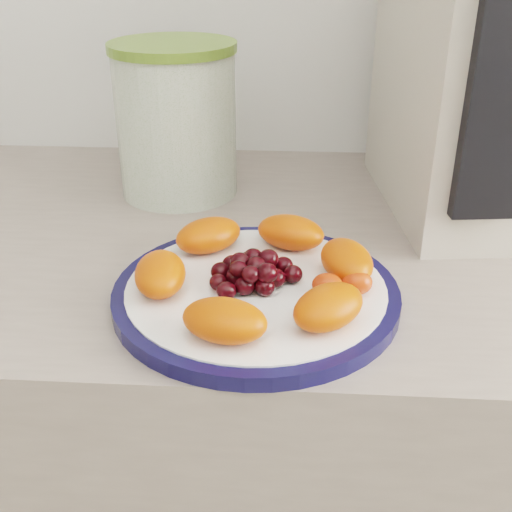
{
  "coord_description": "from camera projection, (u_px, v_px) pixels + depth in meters",
  "views": [
    {
      "loc": [
        -0.07,
        0.5,
        1.24
      ],
      "look_at": [
        -0.1,
        1.04,
        0.95
      ],
      "focal_mm": 45.0,
      "sensor_mm": 36.0,
      "label": 1
    }
  ],
  "objects": [
    {
      "name": "counter",
      "position": [
        331.0,
        496.0,
        0.98
      ],
      "size": [
        3.5,
        0.6,
        0.9
      ],
      "primitive_type": "cube",
      "color": "gray",
      "rests_on": "floor"
    },
    {
      "name": "cabinet_face",
      "position": [
        330.0,
        510.0,
        1.0
      ],
      "size": [
        3.48,
        0.58,
        0.84
      ],
      "primitive_type": "cube",
      "color": "#87674D",
      "rests_on": "floor"
    },
    {
      "name": "plate_rim",
      "position": [
        256.0,
        294.0,
        0.63
      ],
      "size": [
        0.28,
        0.28,
        0.01
      ],
      "primitive_type": "cylinder",
      "color": "#0E0F39",
      "rests_on": "counter"
    },
    {
      "name": "plate_face",
      "position": [
        256.0,
        293.0,
        0.63
      ],
      "size": [
        0.26,
        0.26,
        0.02
      ],
      "primitive_type": "cylinder",
      "color": "white",
      "rests_on": "counter"
    },
    {
      "name": "canister",
      "position": [
        177.0,
        125.0,
        0.85
      ],
      "size": [
        0.2,
        0.2,
        0.19
      ],
      "primitive_type": "cylinder",
      "rotation": [
        0.0,
        0.0,
        -0.37
      ],
      "color": "#335A0F",
      "rests_on": "counter"
    },
    {
      "name": "canister_lid",
      "position": [
        172.0,
        47.0,
        0.8
      ],
      "size": [
        0.21,
        0.21,
        0.01
      ],
      "primitive_type": "cylinder",
      "rotation": [
        0.0,
        0.0,
        -0.37
      ],
      "color": "olive",
      "rests_on": "canister"
    },
    {
      "name": "appliance_body",
      "position": [
        496.0,
        51.0,
        0.76
      ],
      "size": [
        0.26,
        0.34,
        0.39
      ],
      "primitive_type": "cube",
      "rotation": [
        0.0,
        0.0,
        0.11
      ],
      "color": "beige",
      "rests_on": "counter"
    },
    {
      "name": "appliance_panel",
      "position": [
        504.0,
        77.0,
        0.61
      ],
      "size": [
        0.07,
        0.03,
        0.29
      ],
      "primitive_type": "cube",
      "rotation": [
        0.0,
        0.0,
        0.11
      ],
      "color": "black",
      "rests_on": "appliance_body"
    },
    {
      "name": "fruit_plate",
      "position": [
        262.0,
        269.0,
        0.62
      ],
      "size": [
        0.24,
        0.24,
        0.04
      ],
      "color": "red",
      "rests_on": "plate_face"
    }
  ]
}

